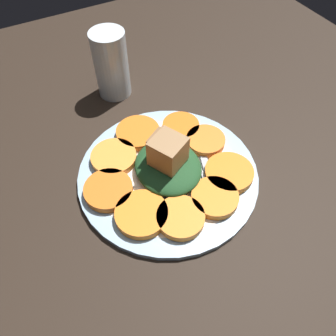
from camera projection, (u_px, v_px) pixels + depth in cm
name	position (u px, v px, depth cm)	size (l,w,h in cm)	color
table_slab	(168.00, 179.00, 54.88)	(120.00, 120.00, 2.00)	black
plate	(168.00, 174.00, 53.68)	(29.26, 29.26, 1.05)	#99B7D1
carrot_slice_0	(181.00, 127.00, 58.59)	(6.58, 6.58, 1.25)	orange
carrot_slice_1	(138.00, 133.00, 57.68)	(7.72, 7.72, 1.25)	orange
carrot_slice_2	(114.00, 157.00, 54.28)	(7.57, 7.57, 1.25)	orange
carrot_slice_3	(108.00, 190.00, 50.30)	(7.55, 7.55, 1.25)	orange
carrot_slice_4	(142.00, 214.00, 47.75)	(7.84, 7.84, 1.25)	orange
carrot_slice_5	(181.00, 218.00, 47.38)	(7.08, 7.08, 1.25)	orange
carrot_slice_6	(215.00, 197.00, 49.47)	(7.21, 7.21, 1.25)	orange
carrot_slice_7	(229.00, 173.00, 52.32)	(7.79, 7.79, 1.25)	orange
carrot_slice_8	(206.00, 141.00, 56.53)	(6.72, 6.72, 1.25)	orange
center_pile	(167.00, 161.00, 51.17)	(11.59, 10.43, 7.42)	#1E4723
fork	(204.00, 161.00, 54.37)	(16.76, 7.37, 0.40)	#B2B2B7
water_glass	(111.00, 65.00, 61.94)	(6.51, 6.51, 12.97)	silver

